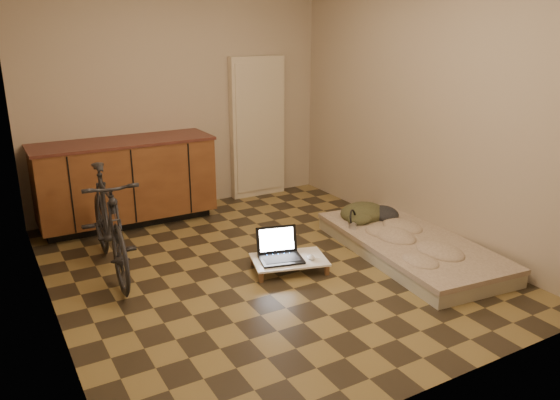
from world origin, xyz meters
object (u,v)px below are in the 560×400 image
bicycle (108,217)px  lap_desk (289,260)px  futon (410,246)px  laptop (280,253)px

bicycle → lap_desk: size_ratio=2.14×
bicycle → futon: bicycle is taller
bicycle → lap_desk: bicycle is taller
lap_desk → laptop: 0.11m
lap_desk → futon: bearing=2.4°
futon → bicycle: bearing=164.0°
futon → laptop: 1.26m
laptop → lap_desk: bearing=-24.3°
bicycle → laptop: (1.28, -0.67, -0.35)m
lap_desk → laptop: laptop is taller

